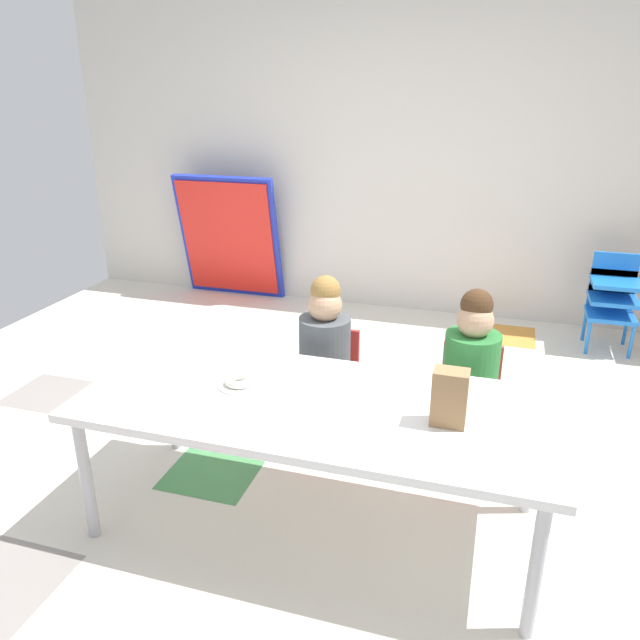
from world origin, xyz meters
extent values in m
cube|color=silver|center=(0.00, 0.00, -0.01)|extent=(5.76, 4.47, 0.02)
cube|color=gray|center=(-0.90, -1.35, 0.00)|extent=(0.43, 0.43, 0.00)
cube|color=gray|center=(-1.80, 0.00, 0.00)|extent=(0.43, 0.43, 0.00)
cube|color=#B24C47|center=(0.45, 0.00, 0.00)|extent=(0.43, 0.43, 0.00)
cube|color=#478C51|center=(-0.45, -0.45, 0.00)|extent=(0.43, 0.43, 0.00)
cube|color=orange|center=(0.90, 1.80, 0.00)|extent=(0.43, 0.43, 0.00)
cube|color=beige|center=(0.00, 2.24, 1.23)|extent=(5.76, 0.10, 2.46)
cube|color=white|center=(0.15, -0.66, 0.58)|extent=(1.91, 0.82, 0.04)
cylinder|color=#B2B2B7|center=(-0.73, -1.01, 0.28)|extent=(0.05, 0.05, 0.56)
cylinder|color=#B2B2B7|center=(1.02, -1.01, 0.28)|extent=(0.05, 0.05, 0.56)
cylinder|color=#B2B2B7|center=(-0.73, -0.31, 0.28)|extent=(0.05, 0.05, 0.56)
cylinder|color=#B2B2B7|center=(1.02, -0.31, 0.28)|extent=(0.05, 0.05, 0.56)
cube|color=red|center=(0.00, -0.03, 0.30)|extent=(0.32, 0.30, 0.03)
cube|color=red|center=(0.00, 0.12, 0.45)|extent=(0.29, 0.02, 0.30)
cylinder|color=#4C5156|center=(0.00, -0.03, 0.52)|extent=(0.27, 0.27, 0.38)
sphere|color=tan|center=(0.00, -0.03, 0.78)|extent=(0.17, 0.17, 0.17)
sphere|color=olive|center=(0.00, -0.02, 0.85)|extent=(0.15, 0.15, 0.15)
cylinder|color=red|center=(-0.14, -0.16, 0.15)|extent=(0.02, 0.02, 0.28)
cylinder|color=red|center=(0.14, -0.16, 0.15)|extent=(0.02, 0.02, 0.28)
cylinder|color=red|center=(-0.14, 0.10, 0.15)|extent=(0.02, 0.02, 0.28)
cylinder|color=red|center=(0.14, 0.10, 0.15)|extent=(0.02, 0.02, 0.28)
cube|color=red|center=(0.72, -0.03, 0.30)|extent=(0.32, 0.30, 0.03)
cube|color=red|center=(0.72, 0.12, 0.45)|extent=(0.29, 0.02, 0.30)
cylinder|color=#2D7A38|center=(0.72, -0.03, 0.52)|extent=(0.27, 0.27, 0.38)
sphere|color=tan|center=(0.72, -0.03, 0.78)|extent=(0.17, 0.17, 0.17)
sphere|color=#472D19|center=(0.72, -0.02, 0.85)|extent=(0.15, 0.15, 0.15)
cylinder|color=red|center=(0.58, -0.16, 0.15)|extent=(0.02, 0.02, 0.28)
cylinder|color=red|center=(0.86, -0.16, 0.15)|extent=(0.02, 0.02, 0.28)
cylinder|color=red|center=(0.58, 0.10, 0.15)|extent=(0.02, 0.02, 0.28)
cylinder|color=red|center=(0.86, 0.10, 0.15)|extent=(0.02, 0.02, 0.28)
cube|color=blue|center=(1.59, 1.74, 0.26)|extent=(0.32, 0.30, 0.03)
cube|color=blue|center=(1.59, 1.88, 0.35)|extent=(0.30, 0.02, 0.18)
cube|color=blue|center=(1.59, 1.74, 0.38)|extent=(0.32, 0.30, 0.03)
cube|color=blue|center=(1.59, 1.88, 0.47)|extent=(0.30, 0.02, 0.18)
cube|color=blue|center=(1.59, 1.74, 0.50)|extent=(0.32, 0.30, 0.03)
cube|color=blue|center=(1.59, 1.88, 0.59)|extent=(0.30, 0.02, 0.18)
cylinder|color=blue|center=(1.45, 1.61, 0.13)|extent=(0.02, 0.02, 0.26)
cylinder|color=blue|center=(1.73, 1.61, 0.13)|extent=(0.02, 0.02, 0.26)
cylinder|color=blue|center=(1.45, 1.87, 0.13)|extent=(0.02, 0.02, 0.26)
cylinder|color=blue|center=(1.73, 1.87, 0.13)|extent=(0.02, 0.02, 0.26)
cube|color=#1E33BF|center=(-1.48, 2.05, 0.54)|extent=(0.90, 0.28, 1.09)
cube|color=red|center=(-1.48, 2.01, 0.54)|extent=(0.83, 0.23, 0.99)
cube|color=#9E754C|center=(0.68, -0.69, 0.71)|extent=(0.13, 0.09, 0.22)
cylinder|color=white|center=(-0.20, -0.63, 0.60)|extent=(0.18, 0.18, 0.01)
torus|color=white|center=(-0.20, -0.63, 0.63)|extent=(0.12, 0.12, 0.03)
camera|label=1|loc=(0.80, -2.76, 1.80)|focal=34.54mm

